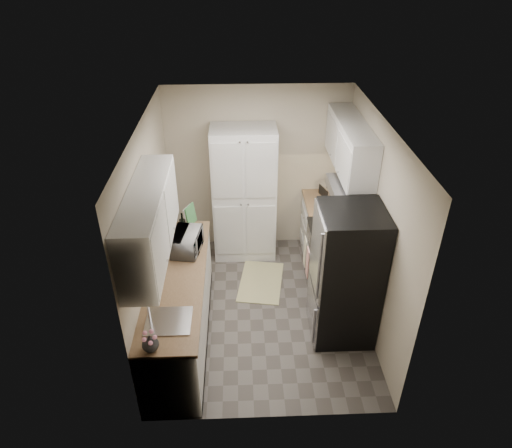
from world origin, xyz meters
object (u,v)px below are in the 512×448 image
Objects in this scene: refrigerator at (346,275)px; toaster_oven at (334,192)px; pantry_cabinet at (244,194)px; microwave at (187,242)px; electric_range at (334,260)px; wine_bottle at (183,226)px.

toaster_oven is at bearing 84.95° from refrigerator.
pantry_cabinet is 4.32× the size of microwave.
electric_range is 2.44× the size of microwave.
microwave is at bearing -76.47° from wine_bottle.
wine_bottle is at bearing 22.06° from microwave.
pantry_cabinet is at bearing 123.46° from refrigerator.
pantry_cabinet is at bearing 161.27° from toaster_oven.
refrigerator is at bearing -92.48° from electric_range.
wine_bottle reaches higher than toaster_oven.
pantry_cabinet is 5.49× the size of toaster_oven.
pantry_cabinet reaches higher than toaster_oven.
electric_range is 0.88m from refrigerator.
pantry_cabinet reaches higher than refrigerator.
toaster_oven is at bearing 82.69° from electric_range.
electric_range is 2.00m from microwave.
toaster_oven is (2.00, 1.23, -0.02)m from microwave.
pantry_cabinet is 1.23m from wine_bottle.
wine_bottle reaches higher than electric_range.
microwave is at bearing 165.83° from refrigerator.
electric_range is 1.06m from toaster_oven.
refrigerator is (-0.03, -0.80, 0.37)m from electric_range.
refrigerator is at bearing -21.93° from wine_bottle.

